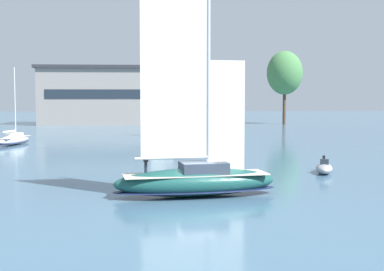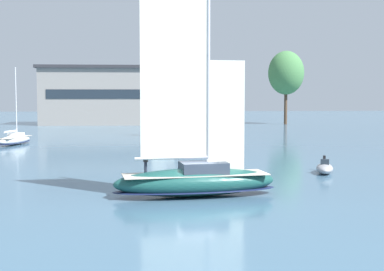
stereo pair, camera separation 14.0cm
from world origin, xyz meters
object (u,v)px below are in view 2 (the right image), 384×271
sailboat_moored_outer_mooring (163,132)px  sailboat_main (196,178)px  tree_shore_left (286,73)px  sailboat_moored_mid_channel (15,139)px  motor_tender (325,168)px  tree_shore_center (56,84)px

sailboat_moored_outer_mooring → sailboat_main: bearing=-89.1°
tree_shore_left → sailboat_moored_outer_mooring: tree_shore_left is taller
sailboat_moored_mid_channel → sailboat_moored_outer_mooring: sailboat_moored_mid_channel is taller
sailboat_moored_outer_mooring → motor_tender: 45.82m
sailboat_moored_outer_mooring → tree_shore_center: bearing=122.6°
tree_shore_center → motor_tender: size_ratio=3.47×
sailboat_moored_outer_mooring → motor_tender: bearing=-73.4°
tree_shore_left → sailboat_moored_mid_channel: (-51.13, -49.30, -11.47)m
tree_shore_center → motor_tender: tree_shore_center is taller
sailboat_moored_outer_mooring → motor_tender: sailboat_moored_outer_mooring is taller
sailboat_main → sailboat_moored_outer_mooring: bearing=90.9°
tree_shore_center → sailboat_main: size_ratio=0.87×
sailboat_moored_mid_channel → motor_tender: size_ratio=2.77×
sailboat_moored_mid_channel → motor_tender: 45.79m
sailboat_moored_outer_mooring → sailboat_moored_mid_channel: bearing=-147.5°
sailboat_main → motor_tender: 15.61m
tree_shore_center → sailboat_main: 95.07m
sailboat_main → motor_tender: (12.22, 9.69, -0.75)m
tree_shore_center → sailboat_moored_outer_mooring: bearing=-57.4°
tree_shore_left → sailboat_main: bearing=-108.1°
sailboat_main → motor_tender: sailboat_main is taller
tree_shore_center → sailboat_moored_mid_channel: tree_shore_center is taller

